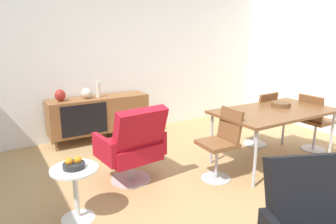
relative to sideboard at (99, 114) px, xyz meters
The scene contains 14 objects.
ground_plane 2.37m from the sideboard, 80.45° to the right, with size 8.32×8.32×0.00m, color tan.
wall_back 1.08m from the sideboard, 37.99° to the left, with size 6.80×0.12×2.80m, color white.
sideboard is the anchor object (origin of this frame).
vase_cobalt 0.40m from the sideboard, ahead, with size 0.07×0.07×0.25m.
vase_sculptural_dark 0.69m from the sideboard, behind, with size 0.16×0.16×0.18m.
vase_ceramic_small 0.40m from the sideboard, behind, with size 0.16×0.16×0.16m.
dining_table 2.70m from the sideboard, 51.00° to the right, with size 1.60×0.90×0.74m.
wooden_bowl_on_table 2.79m from the sideboard, 46.17° to the right, with size 0.26×0.26×0.06m, color brown.
dining_chair_far_end 3.32m from the sideboard, 39.00° to the right, with size 0.43×0.40×0.86m.
dining_chair_back_right 2.55m from the sideboard, 36.80° to the right, with size 0.42×0.44×0.86m.
dining_chair_near_window 2.24m from the sideboard, 69.00° to the right, with size 0.44×0.42×0.86m.
lounge_chair_red 1.65m from the sideboard, 95.18° to the right, with size 0.77×0.71×0.95m.
side_table_round 2.26m from the sideboard, 114.20° to the right, with size 0.44×0.44×0.52m.
fruit_bowl 2.25m from the sideboard, 114.21° to the right, with size 0.20×0.20×0.11m.
Camera 1 is at (-1.91, -2.45, 1.73)m, focal length 33.07 mm.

